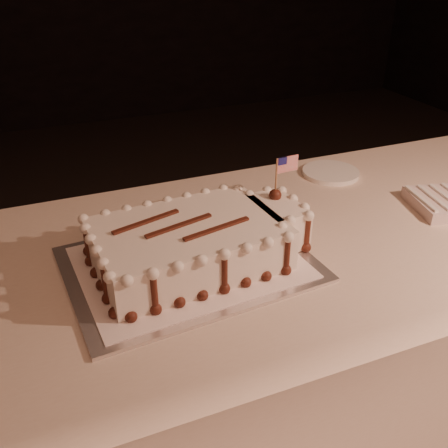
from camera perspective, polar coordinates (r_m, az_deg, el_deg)
name	(u,v)px	position (r m, az deg, el deg)	size (l,w,h in m)	color
banquet_table	(289,353)	(1.41, 7.46, -14.40)	(2.40, 0.80, 0.75)	beige
cake_board	(189,264)	(1.06, -4.02, -4.60)	(0.50, 0.38, 0.01)	silver
doily	(189,262)	(1.06, -4.03, -4.37)	(0.45, 0.34, 0.00)	white
sheet_cake	(200,241)	(1.04, -2.77, -1.92)	(0.48, 0.30, 0.19)	white
side_plate	(331,173)	(1.51, 12.09, 5.76)	(0.17, 0.17, 0.01)	white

